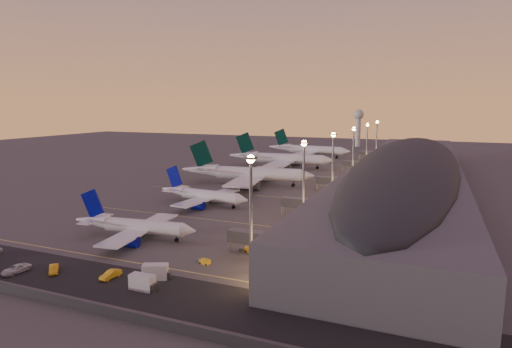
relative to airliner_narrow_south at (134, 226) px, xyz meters
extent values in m
plane|color=#42403D|center=(3.26, 29.84, -3.39)|extent=(700.00, 700.00, 0.00)
cylinder|color=silver|center=(3.16, 0.38, 0.06)|extent=(22.98, 6.57, 3.86)
cone|color=silver|center=(16.23, 1.97, 0.06)|extent=(4.10, 4.27, 3.86)
cone|color=silver|center=(-13.18, -1.60, 0.54)|extent=(10.63, 5.07, 3.86)
cube|color=silver|center=(2.07, 0.25, -0.61)|extent=(10.46, 33.07, 0.42)
cylinder|color=#060A83|center=(1.94, 7.44, -1.92)|extent=(5.43, 3.49, 2.90)
cylinder|color=#060A83|center=(3.66, -6.76, -1.92)|extent=(5.43, 3.49, 2.90)
cube|color=#060A83|center=(-12.67, -1.54, 5.55)|extent=(7.09, 1.43, 8.38)
cube|color=silver|center=(-11.94, -1.45, 1.12)|extent=(5.04, 12.06, 0.27)
cylinder|color=black|center=(12.62, 1.53, -2.63)|extent=(0.34, 0.34, 1.52)
cylinder|color=black|center=(12.62, 1.53, -2.85)|extent=(1.15, 0.80, 1.08)
cylinder|color=black|center=(1.02, 2.85, -2.63)|extent=(0.34, 0.34, 1.52)
cylinder|color=black|center=(1.02, 2.85, -2.85)|extent=(1.15, 0.80, 1.08)
cylinder|color=black|center=(1.67, -2.52, -2.63)|extent=(0.34, 0.34, 1.52)
cylinder|color=black|center=(1.67, -2.52, -2.85)|extent=(1.15, 0.80, 1.08)
cylinder|color=silver|center=(0.83, 42.15, 0.19)|extent=(23.85, 6.71, 4.01)
cone|color=silver|center=(14.41, 40.57, 0.19)|extent=(4.24, 4.42, 4.01)
cone|color=silver|center=(-16.15, 44.13, 0.69)|extent=(11.03, 5.21, 4.01)
cube|color=silver|center=(-0.30, 42.29, -0.51)|extent=(10.70, 34.32, 0.44)
cylinder|color=#060A83|center=(1.31, 49.58, -1.86)|extent=(5.63, 3.60, 3.01)
cylinder|color=#060A83|center=(-0.41, 34.82, -1.86)|extent=(5.63, 3.60, 3.01)
cube|color=#060A83|center=(-15.62, 44.07, 5.89)|extent=(7.36, 1.45, 8.70)
cube|color=silver|center=(-14.86, 43.98, 1.30)|extent=(5.18, 12.51, 0.28)
cylinder|color=black|center=(10.65, 41.01, -2.60)|extent=(0.36, 0.36, 1.58)
cylinder|color=black|center=(10.65, 41.01, -2.83)|extent=(1.20, 0.83, 1.12)
cylinder|color=black|center=(-0.73, 45.16, -2.60)|extent=(0.36, 0.36, 1.58)
cylinder|color=black|center=(-0.73, 45.16, -2.83)|extent=(1.20, 0.83, 1.12)
cylinder|color=black|center=(-1.38, 39.59, -2.60)|extent=(0.36, 0.36, 1.58)
cylinder|color=black|center=(-1.38, 39.59, -2.83)|extent=(1.20, 0.83, 1.12)
cylinder|color=silver|center=(1.76, 85.65, 1.89)|extent=(39.27, 11.10, 5.87)
cone|color=silver|center=(24.09, 88.72, 1.89)|extent=(7.00, 6.67, 5.87)
cone|color=silver|center=(-26.17, 81.82, 2.62)|extent=(18.17, 8.20, 5.87)
cube|color=silver|center=(-0.11, 85.40, 0.86)|extent=(18.89, 57.76, 0.65)
cylinder|color=#515459|center=(-0.56, 97.94, -1.12)|extent=(9.29, 5.56, 4.40)
cylinder|color=#515459|center=(2.83, 73.20, -1.12)|extent=(9.29, 5.56, 4.40)
cube|color=black|center=(-25.30, 81.94, 10.21)|extent=(11.59, 2.45, 13.03)
cube|color=silver|center=(-24.06, 82.11, 3.51)|extent=(8.98, 21.09, 0.41)
cylinder|color=black|center=(17.91, 87.87, -2.22)|extent=(0.53, 0.53, 2.35)
cylinder|color=black|center=(17.91, 87.87, -2.57)|extent=(1.77, 1.24, 1.64)
cylinder|color=black|center=(-1.91, 89.30, -2.22)|extent=(0.53, 0.53, 2.35)
cylinder|color=black|center=(-1.91, 89.30, -2.57)|extent=(1.77, 1.24, 1.64)
cylinder|color=black|center=(-0.79, 81.16, -2.22)|extent=(0.53, 0.53, 2.35)
cylinder|color=black|center=(-0.79, 81.16, -2.57)|extent=(1.77, 1.24, 1.64)
cylinder|color=silver|center=(-1.92, 143.11, 1.93)|extent=(39.43, 8.48, 5.92)
cone|color=silver|center=(20.74, 144.61, 1.93)|extent=(6.69, 6.32, 5.92)
cone|color=silver|center=(-30.26, 141.24, 2.67)|extent=(18.02, 7.07, 5.92)
cube|color=silver|center=(-3.81, 142.99, 0.90)|extent=(15.11, 57.82, 0.65)
cylinder|color=#515459|center=(-3.38, 155.62, -1.10)|extent=(9.11, 5.01, 4.44)
cylinder|color=#515459|center=(-1.72, 130.51, -1.10)|extent=(9.11, 5.01, 4.44)
cube|color=black|center=(-29.38, 141.30, 10.31)|extent=(11.70, 1.66, 13.13)
cube|color=silver|center=(-28.12, 141.38, 3.56)|extent=(7.66, 20.96, 0.41)
cylinder|color=black|center=(14.47, 144.19, -2.21)|extent=(0.50, 0.50, 2.37)
cylinder|color=black|center=(14.47, 144.19, -2.57)|extent=(1.72, 1.14, 1.66)
cylinder|color=black|center=(-5.35, 147.03, -2.21)|extent=(0.50, 0.50, 2.37)
cylinder|color=black|center=(-5.35, 147.03, -2.57)|extent=(1.72, 1.14, 1.66)
cylinder|color=black|center=(-4.80, 138.77, -2.21)|extent=(0.50, 0.50, 2.37)
cylinder|color=black|center=(-4.80, 138.77, -2.57)|extent=(1.72, 1.14, 1.66)
cylinder|color=silver|center=(-1.54, 200.00, 1.69)|extent=(37.72, 9.08, 5.65)
cone|color=silver|center=(20.06, 197.99, 1.69)|extent=(6.52, 6.18, 5.65)
cone|color=silver|center=(-28.55, 202.50, 2.40)|extent=(17.32, 7.18, 5.65)
cube|color=silver|center=(-3.34, 200.16, 0.70)|extent=(15.85, 55.38, 0.62)
cylinder|color=#515459|center=(-1.03, 212.01, -1.20)|extent=(8.79, 5.00, 4.24)
cylinder|color=#515459|center=(-3.26, 188.09, -1.20)|extent=(8.79, 5.00, 4.24)
cube|color=black|center=(-27.71, 202.42, 9.69)|extent=(11.17, 1.87, 12.54)
cube|color=silver|center=(-26.51, 202.31, 3.24)|extent=(7.82, 20.13, 0.40)
cylinder|color=black|center=(14.08, 198.55, -2.26)|extent=(0.49, 0.49, 2.26)
cylinder|color=black|center=(14.08, 198.55, -2.60)|extent=(1.67, 1.13, 1.58)
cylinder|color=black|center=(-4.18, 204.21, -2.26)|extent=(0.49, 0.49, 2.26)
cylinder|color=black|center=(-4.18, 204.21, -2.60)|extent=(1.67, 1.13, 1.58)
cylinder|color=black|center=(-4.91, 196.34, -2.26)|extent=(0.49, 0.49, 2.26)
cylinder|color=black|center=(-4.91, 196.34, -2.60)|extent=(1.67, 1.13, 1.58)
cube|color=#49494D|center=(65.26, 102.34, 2.61)|extent=(40.00, 255.00, 12.00)
ellipsoid|color=black|center=(65.26, 102.34, 8.61)|extent=(39.00, 253.00, 10.92)
cube|color=#EBA55A|center=(45.06, 102.34, 1.61)|extent=(0.40, 244.80, 8.00)
cube|color=#515459|center=(37.26, -0.16, 1.11)|extent=(16.00, 3.20, 3.00)
cylinder|color=slate|center=(29.26, -0.16, -1.19)|extent=(0.70, 0.70, 4.40)
cube|color=#515459|center=(37.26, 39.84, 1.11)|extent=(16.00, 3.20, 3.00)
cylinder|color=slate|center=(29.26, 39.84, -1.19)|extent=(0.70, 0.70, 4.40)
cube|color=#515459|center=(37.26, 84.84, 1.11)|extent=(16.00, 3.20, 3.00)
cylinder|color=slate|center=(29.26, 84.84, -1.19)|extent=(0.70, 0.70, 4.40)
cube|color=#515459|center=(37.26, 141.84, 1.11)|extent=(16.00, 3.20, 3.00)
cylinder|color=slate|center=(29.26, 141.84, -1.19)|extent=(0.70, 0.70, 4.40)
cube|color=#515459|center=(37.26, 197.84, 1.11)|extent=(16.00, 3.20, 3.00)
cylinder|color=slate|center=(29.26, 197.84, -1.19)|extent=(0.70, 0.70, 4.40)
cylinder|color=slate|center=(39.26, -10.16, 9.11)|extent=(0.70, 0.70, 25.00)
cube|color=slate|center=(39.26, -10.16, 21.81)|extent=(2.20, 2.20, 0.50)
sphere|color=#F2C15D|center=(39.26, -10.16, 21.61)|extent=(1.80, 1.80, 1.80)
cylinder|color=slate|center=(39.26, 29.84, 9.11)|extent=(0.70, 0.70, 25.00)
cube|color=slate|center=(39.26, 29.84, 21.81)|extent=(2.20, 2.20, 0.50)
sphere|color=#F2C15D|center=(39.26, 29.84, 21.61)|extent=(1.80, 1.80, 1.80)
cylinder|color=slate|center=(39.26, 69.84, 9.11)|extent=(0.70, 0.70, 25.00)
cube|color=slate|center=(39.26, 69.84, 21.81)|extent=(2.20, 2.20, 0.50)
sphere|color=#F2C15D|center=(39.26, 69.84, 21.61)|extent=(1.80, 1.80, 1.80)
cylinder|color=slate|center=(39.26, 114.84, 9.11)|extent=(0.70, 0.70, 25.00)
cube|color=slate|center=(39.26, 114.84, 21.81)|extent=(2.20, 2.20, 0.50)
sphere|color=#F2C15D|center=(39.26, 114.84, 21.61)|extent=(1.80, 1.80, 1.80)
cylinder|color=slate|center=(39.26, 159.84, 9.11)|extent=(0.70, 0.70, 25.00)
cube|color=slate|center=(39.26, 159.84, 21.81)|extent=(2.20, 2.20, 0.50)
sphere|color=#F2C15D|center=(39.26, 159.84, 21.61)|extent=(1.80, 1.80, 1.80)
cylinder|color=slate|center=(39.26, 204.84, 9.11)|extent=(0.70, 0.70, 25.00)
cube|color=slate|center=(39.26, 204.84, 21.81)|extent=(2.20, 2.20, 0.50)
sphere|color=#F2C15D|center=(39.26, 204.84, 21.61)|extent=(1.80, 1.80, 1.80)
cylinder|color=silver|center=(13.26, 289.84, 9.61)|extent=(4.40, 4.40, 26.00)
sphere|color=silver|center=(13.26, 289.84, 24.61)|extent=(9.00, 9.00, 9.00)
cube|color=black|center=(3.26, -26.16, -3.39)|extent=(260.00, 16.00, 0.01)
cube|color=#D8C659|center=(3.26, -15.16, -3.39)|extent=(90.00, 0.36, 0.00)
cube|color=#D8C659|center=(3.26, 24.84, -3.39)|extent=(90.00, 0.36, 0.00)
cube|color=#D8C659|center=(3.26, 64.84, -3.39)|extent=(90.00, 0.36, 0.00)
cube|color=#D8C659|center=(3.26, 109.84, -3.39)|extent=(90.00, 0.36, 0.00)
cube|color=#D8C659|center=(3.26, 164.84, -3.39)|extent=(90.00, 0.36, 0.00)
cube|color=#2D2D30|center=(3.26, -38.16, -2.39)|extent=(124.00, 0.08, 1.90)
cylinder|color=#2D2D30|center=(-0.74, -38.16, -2.39)|extent=(0.12, 0.12, 2.00)
cylinder|color=#2D2D30|center=(7.26, -38.16, -2.39)|extent=(0.12, 0.12, 2.00)
cylinder|color=#2D2D30|center=(15.26, -38.16, -2.39)|extent=(0.12, 0.12, 2.00)
cylinder|color=#2D2D30|center=(23.26, -38.16, -2.39)|extent=(0.12, 0.12, 2.00)
cylinder|color=#2D2D30|center=(31.26, -38.16, -2.39)|extent=(0.12, 0.12, 2.00)
cylinder|color=#2D2D30|center=(39.26, -38.16, -2.39)|extent=(0.12, 0.12, 2.00)
cylinder|color=#2D2D30|center=(47.26, -38.16, -2.39)|extent=(0.12, 0.12, 2.00)
cube|color=gold|center=(27.44, -9.52, -2.87)|extent=(2.50, 1.79, 1.05)
cube|color=#515459|center=(25.74, -9.24, -3.01)|extent=(1.53, 1.45, 0.77)
cylinder|color=black|center=(28.41, -8.95, -3.18)|extent=(0.44, 0.24, 0.42)
cylinder|color=black|center=(28.17, -10.37, -3.18)|extent=(0.44, 0.24, 0.42)
cylinder|color=black|center=(26.70, -8.67, -3.18)|extent=(0.44, 0.24, 0.42)
cylinder|color=black|center=(26.47, -10.09, -3.18)|extent=(0.44, 0.24, 0.42)
cube|color=gold|center=(33.82, 2.17, -2.78)|extent=(3.01, 2.28, 1.23)
cube|color=#515459|center=(31.86, 1.69, -2.95)|extent=(1.87, 1.79, 0.90)
cylinder|color=black|center=(34.59, 3.23, -3.15)|extent=(0.53, 0.31, 0.49)
cylinder|color=black|center=(35.00, 1.60, -3.15)|extent=(0.53, 0.31, 0.49)
cylinder|color=black|center=(32.64, 2.74, -3.15)|extent=(0.53, 0.31, 0.49)
cylinder|color=black|center=(33.04, 1.11, -3.15)|extent=(0.53, 0.31, 0.49)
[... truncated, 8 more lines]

